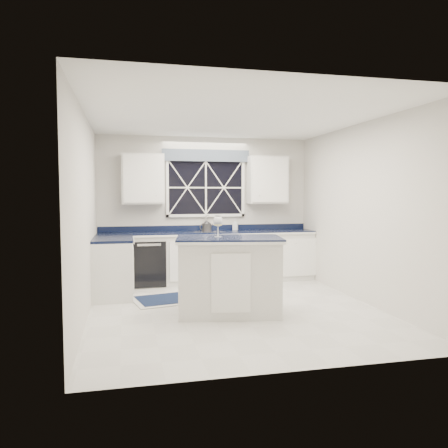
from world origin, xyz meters
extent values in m
plane|color=beige|center=(0.00, 0.00, 0.00)|extent=(4.50, 4.50, 0.00)
cube|color=beige|center=(0.00, 2.25, 1.35)|extent=(4.00, 0.10, 2.70)
cube|color=silver|center=(0.00, 1.95, 0.45)|extent=(3.98, 0.60, 0.90)
cube|color=silver|center=(-1.70, 1.15, 0.45)|extent=(0.60, 1.00, 0.90)
cube|color=black|center=(0.00, 1.95, 0.92)|extent=(3.98, 0.64, 0.04)
cube|color=black|center=(-1.10, 1.95, 0.41)|extent=(0.60, 0.58, 0.82)
cube|color=black|center=(0.00, 2.22, 1.75)|extent=(1.40, 0.02, 1.00)
cube|color=#515C70|center=(0.00, 2.16, 2.35)|extent=(1.65, 0.04, 0.22)
cube|color=silver|center=(-1.18, 2.08, 1.90)|extent=(0.75, 0.34, 0.90)
cube|color=silver|center=(1.18, 2.08, 1.90)|extent=(0.75, 0.34, 0.90)
cylinder|color=silver|center=(0.00, 2.17, 0.96)|extent=(0.05, 0.05, 0.04)
cylinder|color=silver|center=(0.00, 2.17, 1.10)|extent=(0.02, 0.02, 0.28)
cylinder|color=silver|center=(0.00, 2.08, 1.23)|extent=(0.02, 0.18, 0.02)
cube|color=silver|center=(-0.13, -0.21, 0.50)|extent=(1.45, 1.00, 1.01)
cube|color=black|center=(-0.13, -0.21, 1.03)|extent=(1.53, 1.08, 0.04)
cube|color=#AEAEA9|center=(-0.70, 0.78, 0.01)|extent=(1.54, 1.12, 0.01)
cube|color=#101A36|center=(-0.70, 0.78, 0.02)|extent=(1.36, 0.94, 0.01)
cylinder|color=#2C2C2F|center=(-0.02, 2.02, 1.01)|extent=(0.23, 0.23, 0.14)
cone|color=#2C2C2F|center=(-0.02, 2.02, 1.11)|extent=(0.19, 0.19, 0.06)
torus|color=#2C2C2F|center=(-0.11, 1.99, 1.02)|extent=(0.12, 0.06, 0.12)
cylinder|color=#2C2C2F|center=(0.08, 2.06, 1.03)|extent=(0.07, 0.04, 0.09)
cylinder|color=silver|center=(-0.27, -0.14, 1.05)|extent=(0.10, 0.10, 0.01)
cylinder|color=silver|center=(-0.27, -0.14, 1.14)|extent=(0.02, 0.02, 0.16)
ellipsoid|color=silver|center=(-0.27, -0.14, 1.27)|extent=(0.13, 0.13, 0.16)
cylinder|color=#D4CB70|center=(-0.27, -0.14, 1.24)|extent=(0.10, 0.10, 0.07)
imported|color=silver|center=(0.56, 2.16, 1.05)|extent=(0.12, 0.13, 0.21)
camera|label=1|loc=(-1.49, -5.93, 1.64)|focal=35.00mm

